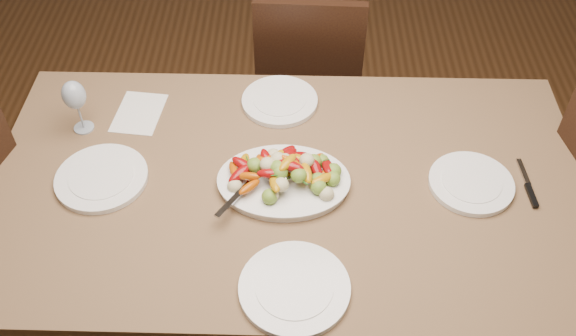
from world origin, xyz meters
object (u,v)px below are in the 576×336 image
(plate_far, at_px, (280,101))
(plate_near, at_px, (294,288))
(dining_table, at_px, (288,255))
(serving_platter, at_px, (284,183))
(plate_right, at_px, (471,183))
(wine_glass, at_px, (77,105))
(chair_far, at_px, (309,74))
(plate_left, at_px, (102,178))

(plate_far, bearing_deg, plate_near, -85.65)
(dining_table, height_order, serving_platter, serving_platter)
(dining_table, relative_size, plate_right, 7.17)
(plate_far, xyz_separation_m, wine_glass, (-0.65, -0.14, 0.09))
(dining_table, bearing_deg, plate_near, -86.59)
(wine_glass, bearing_deg, dining_table, -18.63)
(chair_far, xyz_separation_m, wine_glass, (-0.76, -0.66, 0.39))
(plate_right, bearing_deg, dining_table, 179.41)
(serving_platter, bearing_deg, chair_far, 84.25)
(serving_platter, xyz_separation_m, plate_far, (-0.02, 0.38, -0.00))
(serving_platter, relative_size, plate_near, 1.31)
(chair_far, bearing_deg, plate_near, 90.23)
(chair_far, relative_size, plate_far, 3.64)
(plate_far, distance_m, wine_glass, 0.67)
(plate_right, bearing_deg, serving_platter, -179.01)
(plate_far, bearing_deg, wine_glass, -167.97)
(plate_right, xyz_separation_m, wine_glass, (-1.24, 0.23, 0.09))
(plate_right, bearing_deg, plate_far, 147.75)
(plate_far, bearing_deg, plate_left, -145.52)
(chair_far, relative_size, plate_near, 3.21)
(plate_right, relative_size, wine_glass, 1.25)
(dining_table, xyz_separation_m, plate_far, (-0.03, 0.37, 0.39))
(serving_platter, bearing_deg, plate_far, 93.20)
(dining_table, bearing_deg, serving_platter, -129.77)
(plate_right, bearing_deg, plate_left, 179.78)
(plate_far, height_order, wine_glass, wine_glass)
(dining_table, bearing_deg, plate_far, 95.35)
(plate_far, bearing_deg, plate_right, -32.25)
(plate_left, height_order, wine_glass, wine_glass)
(serving_platter, xyz_separation_m, plate_right, (0.57, 0.01, -0.00))
(plate_far, bearing_deg, dining_table, -84.65)
(serving_platter, height_order, plate_near, serving_platter)
(plate_left, xyz_separation_m, wine_glass, (-0.11, 0.23, 0.09))
(chair_far, relative_size, plate_right, 3.70)
(serving_platter, relative_size, plate_right, 1.52)
(serving_platter, bearing_deg, plate_near, -84.46)
(plate_left, height_order, plate_far, same)
(plate_right, distance_m, plate_far, 0.70)
(wine_glass, bearing_deg, plate_right, -10.76)
(plate_left, bearing_deg, chair_far, 53.94)
(chair_far, bearing_deg, plate_left, 56.65)
(plate_near, distance_m, wine_glass, 0.94)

